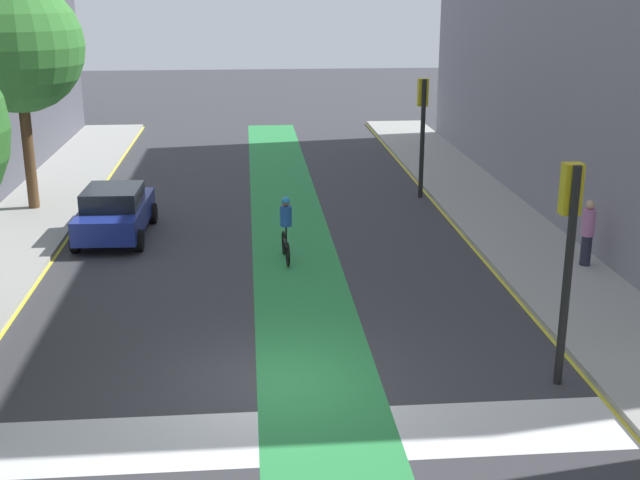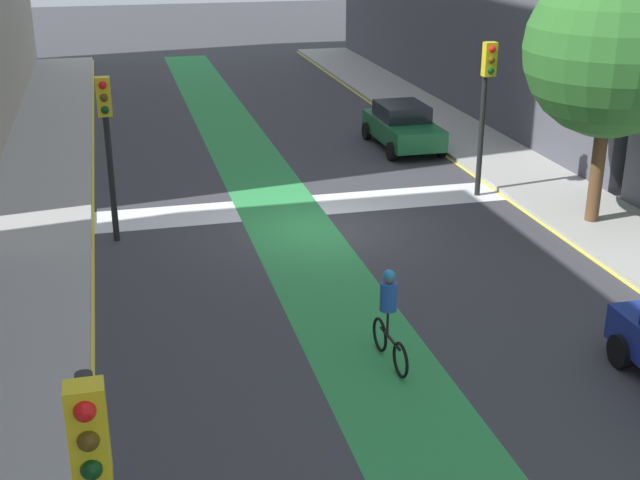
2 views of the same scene
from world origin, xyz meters
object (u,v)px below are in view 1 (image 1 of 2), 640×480
(cyclist_in_lane, at_px, (286,228))
(pedestrian_sidewalk_right_a, at_px, (588,232))
(traffic_signal_far_right, at_px, (423,115))
(car_blue_left_far, at_px, (115,212))
(street_tree_far, at_px, (17,47))
(traffic_signal_near_right, at_px, (569,233))

(cyclist_in_lane, xyz_separation_m, pedestrian_sidewalk_right_a, (7.93, -1.45, 0.09))
(traffic_signal_far_right, relative_size, car_blue_left_far, 0.99)
(cyclist_in_lane, bearing_deg, street_tree_far, 144.17)
(car_blue_left_far, bearing_deg, cyclist_in_lane, -28.37)
(street_tree_far, bearing_deg, car_blue_left_far, -45.28)
(car_blue_left_far, bearing_deg, pedestrian_sidewalk_right_a, -17.82)
(car_blue_left_far, height_order, cyclist_in_lane, cyclist_in_lane)
(car_blue_left_far, height_order, street_tree_far, street_tree_far)
(car_blue_left_far, relative_size, cyclist_in_lane, 2.29)
(cyclist_in_lane, distance_m, street_tree_far, 11.02)
(pedestrian_sidewalk_right_a, relative_size, street_tree_far, 0.24)
(cyclist_in_lane, distance_m, pedestrian_sidewalk_right_a, 8.06)
(traffic_signal_near_right, relative_size, traffic_signal_far_right, 1.02)
(traffic_signal_near_right, height_order, car_blue_left_far, traffic_signal_near_right)
(traffic_signal_near_right, height_order, traffic_signal_far_right, traffic_signal_near_right)
(street_tree_far, bearing_deg, traffic_signal_far_right, 3.87)
(pedestrian_sidewalk_right_a, bearing_deg, car_blue_left_far, 162.18)
(traffic_signal_far_right, height_order, street_tree_far, street_tree_far)
(traffic_signal_near_right, distance_m, cyclist_in_lane, 9.27)
(cyclist_in_lane, height_order, pedestrian_sidewalk_right_a, pedestrian_sidewalk_right_a)
(traffic_signal_near_right, bearing_deg, cyclist_in_lane, 122.48)
(traffic_signal_near_right, bearing_deg, pedestrian_sidewalk_right_a, 63.53)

